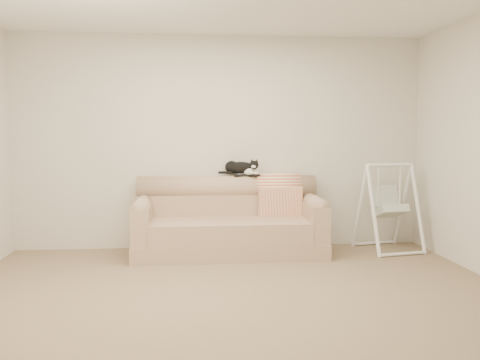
# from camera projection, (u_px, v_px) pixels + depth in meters

# --- Properties ---
(ground_plane) EXTENTS (5.00, 5.00, 0.00)m
(ground_plane) POSITION_uv_depth(u_px,v_px,m) (234.00, 294.00, 4.71)
(ground_plane) COLOR brown
(ground_plane) RESTS_ON ground
(room_shell) EXTENTS (5.04, 4.04, 2.60)m
(room_shell) POSITION_uv_depth(u_px,v_px,m) (234.00, 120.00, 4.57)
(room_shell) COLOR beige
(room_shell) RESTS_ON ground
(sofa) EXTENTS (2.20, 0.93, 0.90)m
(sofa) POSITION_uv_depth(u_px,v_px,m) (229.00, 224.00, 6.28)
(sofa) COLOR tan
(sofa) RESTS_ON ground
(remote_a) EXTENTS (0.19, 0.11, 0.03)m
(remote_a) POSITION_uv_depth(u_px,v_px,m) (241.00, 175.00, 6.48)
(remote_a) COLOR black
(remote_a) RESTS_ON sofa
(remote_b) EXTENTS (0.18, 0.09, 0.02)m
(remote_b) POSITION_uv_depth(u_px,v_px,m) (253.00, 175.00, 6.47)
(remote_b) COLOR black
(remote_b) RESTS_ON sofa
(tuxedo_cat) EXTENTS (0.50, 0.33, 0.20)m
(tuxedo_cat) POSITION_uv_depth(u_px,v_px,m) (241.00, 168.00, 6.50)
(tuxedo_cat) COLOR black
(tuxedo_cat) RESTS_ON sofa
(throw_blanket) EXTENTS (0.53, 0.38, 0.58)m
(throw_blanket) POSITION_uv_depth(u_px,v_px,m) (279.00, 190.00, 6.54)
(throw_blanket) COLOR #CD4E31
(throw_blanket) RESTS_ON sofa
(baby_swing) EXTENTS (0.76, 0.80, 1.06)m
(baby_swing) POSITION_uv_depth(u_px,v_px,m) (388.00, 207.00, 6.44)
(baby_swing) COLOR white
(baby_swing) RESTS_ON ground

